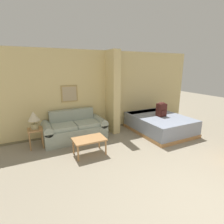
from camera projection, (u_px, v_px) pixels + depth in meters
ground_plane at (223, 216)px, 2.54m from camera, size 20.00×20.00×0.00m
wall_back at (104, 91)px, 5.84m from camera, size 7.04×0.16×2.60m
wall_partition_pillar at (113, 92)px, 5.58m from camera, size 0.24×0.61×2.60m
couch at (75, 129)px, 5.16m from camera, size 1.79×0.84×0.85m
coffee_table at (89, 140)px, 4.25m from camera, size 0.77×0.51×0.41m
side_table at (35, 133)px, 4.60m from camera, size 0.37×0.37×0.52m
table_lamp at (34, 118)px, 4.49m from camera, size 0.30×0.30×0.47m
bed at (159, 124)px, 5.79m from camera, size 1.58×2.01×0.53m
backpack at (161, 109)px, 5.67m from camera, size 0.27×0.26×0.46m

